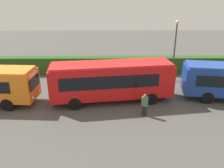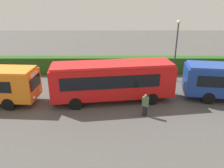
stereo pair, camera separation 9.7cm
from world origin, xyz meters
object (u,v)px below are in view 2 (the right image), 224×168
object	(u,v)px
bus_red	(112,80)
person_center	(144,105)
lamppost	(175,45)
person_left	(15,76)

from	to	relation	value
bus_red	person_center	size ratio (longest dim) A/B	5.93
lamppost	person_center	bearing A→B (deg)	-118.06
bus_red	person_center	xyz separation A→B (m)	(2.36, -2.53, -0.99)
bus_red	person_center	bearing A→B (deg)	-55.02
person_left	bus_red	bearing A→B (deg)	-166.68
bus_red	person_center	distance (m)	3.60
person_center	lamppost	bearing A→B (deg)	178.33
bus_red	person_left	bearing A→B (deg)	152.84
bus_red	person_center	world-z (taller)	bus_red
person_left	lamppost	xyz separation A→B (m)	(15.57, 1.54, 2.75)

